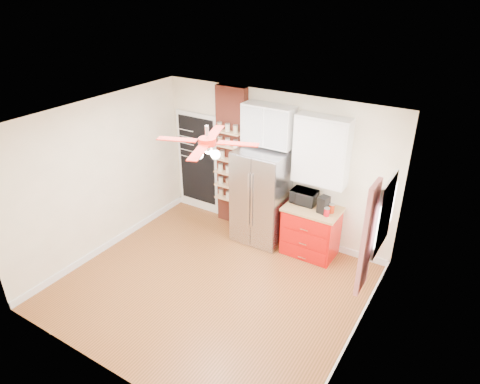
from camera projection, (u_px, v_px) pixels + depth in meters
The scene contains 21 objects.
floor at pixel (212, 286), 6.77m from camera, with size 4.50×4.50×0.00m, color #995127.
ceiling at pixel (206, 122), 5.56m from camera, with size 4.50×4.50×0.00m, color white.
wall_back at pixel (274, 166), 7.68m from camera, with size 4.50×0.02×2.70m, color #FAECC9.
wall_front at pixel (103, 289), 4.64m from camera, with size 4.50×0.02×2.70m, color #FAECC9.
wall_left at pixel (101, 178), 7.22m from camera, with size 0.02×4.00×2.70m, color #FAECC9.
wall_right at pixel (363, 261), 5.11m from camera, with size 0.02×4.00×2.70m, color #FAECC9.
chalkboard at pixel (198, 160), 8.57m from camera, with size 0.95×0.05×1.95m.
brick_pillar at pixel (232, 158), 8.02m from camera, with size 0.60×0.16×2.70m, color brown.
fridge at pixel (261, 197), 7.64m from camera, with size 0.90×0.70×1.75m, color #A9A9AE.
upper_glass_cabinet at pixel (268, 125), 7.21m from camera, with size 0.90×0.35×0.70m, color white.
red_cabinet at pixel (311, 231), 7.41m from camera, with size 0.94×0.64×0.90m.
upper_shelf_unit at pixel (322, 151), 6.90m from camera, with size 0.90×0.30×1.15m, color white.
window at pixel (384, 214), 5.71m from camera, with size 0.04×0.75×1.05m, color white.
curtain at pixel (367, 239), 5.36m from camera, with size 0.06×0.40×1.55m, color red.
ceiling_fan at pixel (207, 142), 5.68m from camera, with size 1.40×1.40×0.44m.
toaster_oven at pixel (304, 197), 7.32m from camera, with size 0.44×0.30×0.24m, color black.
coffee_maker at pixel (323, 205), 7.02m from camera, with size 0.15×0.18×0.29m, color black.
canister_left at pixel (327, 212), 6.94m from camera, with size 0.09×0.09×0.13m, color #B10914.
canister_right at pixel (331, 209), 7.04m from camera, with size 0.09×0.09×0.15m, color #A22409.
pantry_jar_oats at pixel (222, 155), 7.92m from camera, with size 0.09×0.09×0.14m, color #C4B596.
pantry_jar_beans at pixel (236, 158), 7.79m from camera, with size 0.08×0.08×0.14m, color #98754D.
Camera 1 is at (3.20, -4.34, 4.38)m, focal length 32.00 mm.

